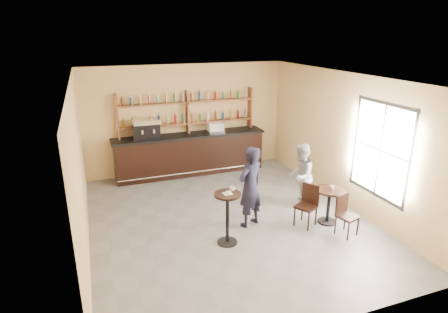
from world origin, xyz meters
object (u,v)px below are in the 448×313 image
object	(u,v)px
pastry_case	(215,127)
man_main	(250,187)
cafe_table	(328,206)
chair_west	(306,206)
bar_counter	(190,154)
patron_second	(300,176)
pedestal_table	(227,219)
espresso_machine	(147,129)
chair_south	(348,216)

from	to	relation	value
pastry_case	man_main	bearing A→B (deg)	-95.78
pastry_case	cafe_table	world-z (taller)	pastry_case
chair_west	bar_counter	bearing A→B (deg)	171.33
patron_second	chair_west	bearing A→B (deg)	21.12
pedestal_table	man_main	bearing A→B (deg)	36.94
pastry_case	cafe_table	size ratio (longest dim) A/B	0.58
espresso_machine	pedestal_table	size ratio (longest dim) A/B	0.68
patron_second	man_main	bearing A→B (deg)	-30.42
espresso_machine	pastry_case	xyz separation A→B (m)	(2.02, 0.00, -0.13)
patron_second	chair_south	bearing A→B (deg)	52.07
man_main	espresso_machine	bearing A→B (deg)	-89.74
pedestal_table	bar_counter	bearing A→B (deg)	85.32
pedestal_table	chair_west	world-z (taller)	pedestal_table
man_main	patron_second	bearing A→B (deg)	171.65
espresso_machine	chair_south	xyz separation A→B (m)	(3.37, -4.62, -1.04)
bar_counter	chair_west	bearing A→B (deg)	-68.84
bar_counter	espresso_machine	world-z (taller)	espresso_machine
pedestal_table	man_main	distance (m)	0.97
pedestal_table	man_main	size ratio (longest dim) A/B	0.60
bar_counter	patron_second	size ratio (longest dim) A/B	2.82
bar_counter	patron_second	xyz separation A→B (m)	(1.90, -3.07, 0.19)
bar_counter	chair_south	world-z (taller)	bar_counter
bar_counter	patron_second	world-z (taller)	patron_second
espresso_machine	pedestal_table	world-z (taller)	espresso_machine
bar_counter	espresso_machine	bearing A→B (deg)	180.00
cafe_table	chair_west	world-z (taller)	chair_west
bar_counter	pastry_case	world-z (taller)	pastry_case
pastry_case	patron_second	xyz separation A→B (m)	(1.11, -3.07, -0.56)
man_main	chair_west	bearing A→B (deg)	133.87
bar_counter	man_main	world-z (taller)	man_main
pedestal_table	cafe_table	size ratio (longest dim) A/B	1.37
man_main	pedestal_table	bearing A→B (deg)	12.42
bar_counter	pastry_case	distance (m)	1.09
bar_counter	pedestal_table	bearing A→B (deg)	-94.68
bar_counter	cafe_table	bearing A→B (deg)	-62.56
bar_counter	pedestal_table	world-z (taller)	bar_counter
bar_counter	man_main	size ratio (longest dim) A/B	2.48
pastry_case	man_main	world-z (taller)	man_main
pedestal_table	patron_second	distance (m)	2.45
pastry_case	chair_west	xyz separation A→B (m)	(0.74, -3.97, -0.89)
espresso_machine	chair_south	distance (m)	5.81
man_main	cafe_table	distance (m)	1.84
espresso_machine	man_main	distance (m)	3.91
bar_counter	chair_west	distance (m)	4.25
espresso_machine	cafe_table	size ratio (longest dim) A/B	0.93
cafe_table	espresso_machine	bearing A→B (deg)	129.55
pedestal_table	chair_south	size ratio (longest dim) A/B	1.25
cafe_table	chair_west	xyz separation A→B (m)	(-0.55, 0.05, 0.06)
bar_counter	cafe_table	world-z (taller)	bar_counter
espresso_machine	patron_second	xyz separation A→B (m)	(3.13, -3.07, -0.68)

